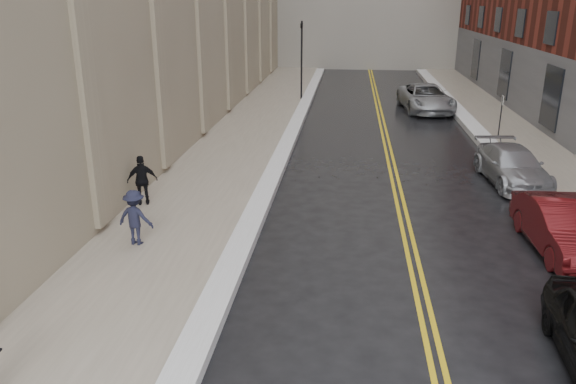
% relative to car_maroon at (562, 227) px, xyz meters
% --- Properties ---
extents(sidewalk_left, '(4.00, 64.00, 0.15)m').
position_rel_car_maroon_xyz_m(sidewalk_left, '(-11.05, 8.75, -0.64)').
color(sidewalk_left, gray).
rests_on(sidewalk_left, ground).
extents(sidewalk_right, '(3.00, 64.00, 0.15)m').
position_rel_car_maroon_xyz_m(sidewalk_right, '(2.45, 8.75, -0.64)').
color(sidewalk_right, gray).
rests_on(sidewalk_right, ground).
extents(lane_stripe_a, '(0.12, 64.00, 0.01)m').
position_rel_car_maroon_xyz_m(lane_stripe_a, '(-4.17, 8.75, -0.71)').
color(lane_stripe_a, gold).
rests_on(lane_stripe_a, ground).
extents(lane_stripe_b, '(0.12, 64.00, 0.01)m').
position_rel_car_maroon_xyz_m(lane_stripe_b, '(-3.93, 8.75, -0.71)').
color(lane_stripe_b, gold).
rests_on(lane_stripe_b, ground).
extents(snow_ridge_left, '(0.70, 60.80, 0.26)m').
position_rel_car_maroon_xyz_m(snow_ridge_left, '(-8.75, 8.75, -0.58)').
color(snow_ridge_left, white).
rests_on(snow_ridge_left, ground).
extents(snow_ridge_right, '(0.85, 60.80, 0.30)m').
position_rel_car_maroon_xyz_m(snow_ridge_right, '(0.60, 8.75, -0.56)').
color(snow_ridge_right, white).
rests_on(snow_ridge_right, ground).
extents(traffic_signal, '(0.18, 0.15, 5.20)m').
position_rel_car_maroon_xyz_m(traffic_signal, '(-9.15, 22.75, 2.37)').
color(traffic_signal, black).
rests_on(traffic_signal, ground).
extents(parking_sign_far, '(0.06, 0.35, 2.23)m').
position_rel_car_maroon_xyz_m(parking_sign_far, '(1.35, 12.75, 0.64)').
color(parking_sign_far, black).
rests_on(parking_sign_far, ground).
extents(car_maroon, '(1.70, 4.40, 1.43)m').
position_rel_car_maroon_xyz_m(car_maroon, '(0.00, 0.00, 0.00)').
color(car_maroon, '#4C0D10').
rests_on(car_maroon, ground).
extents(car_silver_near, '(2.28, 4.77, 1.34)m').
position_rel_car_maroon_xyz_m(car_silver_near, '(0.25, 6.08, -0.04)').
color(car_silver_near, '#95969C').
rests_on(car_silver_near, ground).
extents(car_silver_far, '(3.31, 6.09, 1.62)m').
position_rel_car_maroon_xyz_m(car_silver_far, '(-1.26, 20.17, 0.10)').
color(car_silver_far, '#9D9FA4').
rests_on(car_silver_far, ground).
extents(pedestrian_b, '(1.08, 0.72, 1.56)m').
position_rel_car_maroon_xyz_m(pedestrian_b, '(-11.63, -1.12, 0.22)').
color(pedestrian_b, '#1C1D32').
rests_on(pedestrian_b, sidewalk_left).
extents(pedestrian_c, '(1.05, 0.71, 1.66)m').
position_rel_car_maroon_xyz_m(pedestrian_c, '(-12.54, 1.95, 0.26)').
color(pedestrian_c, black).
rests_on(pedestrian_c, sidewalk_left).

